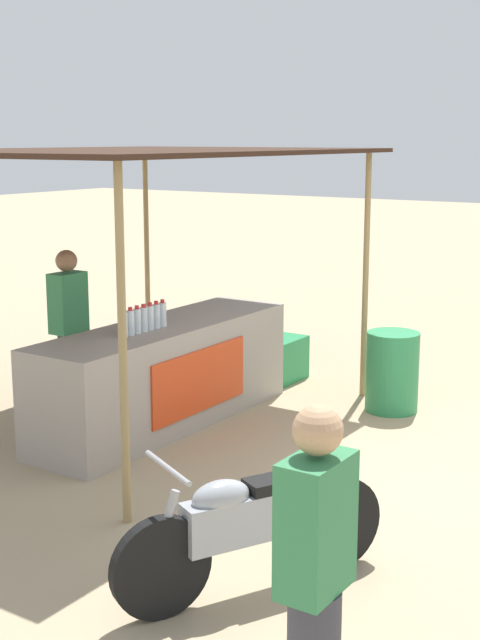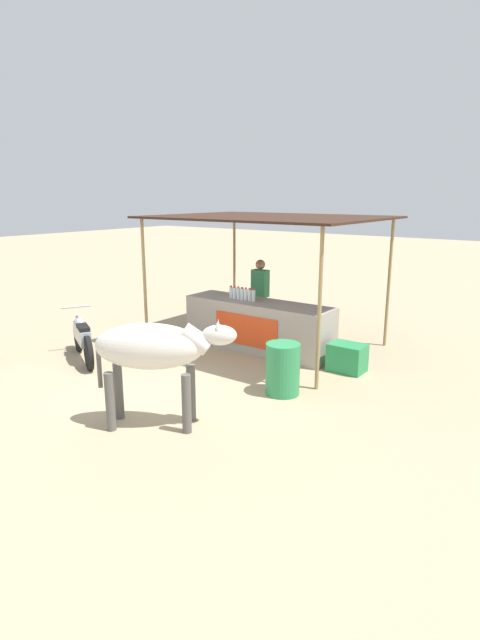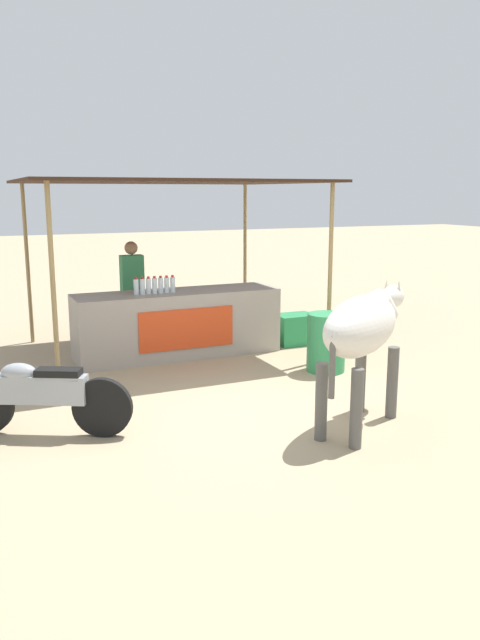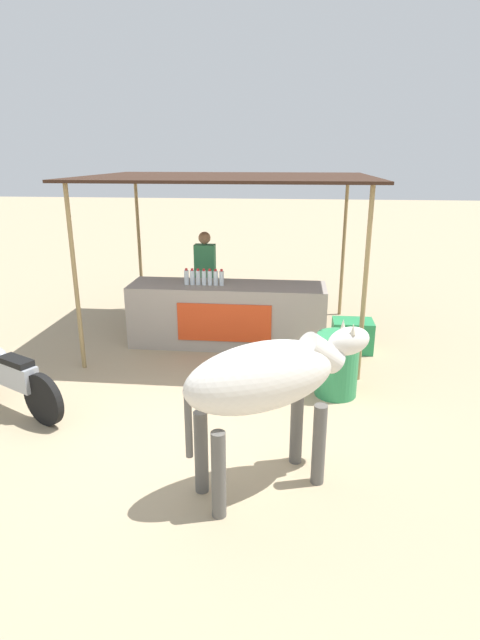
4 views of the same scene
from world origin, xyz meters
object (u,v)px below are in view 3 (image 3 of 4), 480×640
object	(u,v)px
stall_counter	(178,324)
cooler_box	(295,329)
vendor_behind_counter	(133,293)
water_barrel	(326,342)
cow	(363,329)
motorcycle_parked	(40,394)

from	to	relation	value
stall_counter	cooler_box	size ratio (longest dim) A/B	5.00
vendor_behind_counter	water_barrel	bearing A→B (deg)	-49.35
stall_counter	cow	size ratio (longest dim) A/B	1.74
water_barrel	motorcycle_parked	size ratio (longest dim) A/B	0.48
vendor_behind_counter	cow	world-z (taller)	vendor_behind_counter
vendor_behind_counter	motorcycle_parked	distance (m)	3.64
vendor_behind_counter	cooler_box	size ratio (longest dim) A/B	2.75
cooler_box	water_barrel	distance (m)	1.56
stall_counter	water_barrel	bearing A→B (deg)	-45.92
vendor_behind_counter	cooler_box	world-z (taller)	vendor_behind_counter
stall_counter	motorcycle_parked	bearing A→B (deg)	-133.06
cooler_box	vendor_behind_counter	bearing A→B (deg)	160.40
vendor_behind_counter	cow	size ratio (longest dim) A/B	0.96
stall_counter	water_barrel	xyz separation A→B (m)	(1.56, -1.61, -0.08)
cooler_box	motorcycle_parked	size ratio (longest dim) A/B	0.37
cow	water_barrel	bearing A→B (deg)	68.20
stall_counter	motorcycle_parked	world-z (taller)	stall_counter
vendor_behind_counter	motorcycle_parked	world-z (taller)	vendor_behind_counter
vendor_behind_counter	cow	distance (m)	4.44
vendor_behind_counter	cow	xyz separation A→B (m)	(1.27, -4.25, 0.18)
water_barrel	cow	size ratio (longest dim) A/B	0.46
vendor_behind_counter	water_barrel	xyz separation A→B (m)	(2.03, -2.36, -0.45)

